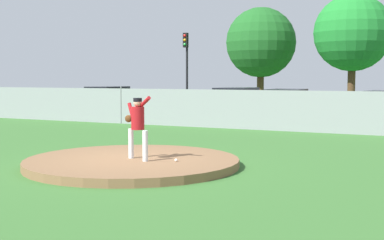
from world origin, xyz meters
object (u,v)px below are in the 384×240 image
pitcher_youth (137,122)px  parked_car_slate (236,105)px  traffic_cone_orange (178,115)px  traffic_light_near (186,58)px  parked_car_charcoal (108,101)px  parked_car_champagne (286,106)px  baseball (176,160)px

pitcher_youth → parked_car_slate: (-3.18, 14.52, -0.33)m
traffic_cone_orange → traffic_light_near: bearing=113.0°
pitcher_youth → traffic_light_near: traffic_light_near is taller
parked_car_charcoal → parked_car_champagne: bearing=-3.1°
baseball → parked_car_slate: bearing=106.2°
traffic_cone_orange → traffic_light_near: (-2.25, 5.30, 3.13)m
parked_car_charcoal → traffic_light_near: traffic_light_near is taller
parked_car_charcoal → traffic_cone_orange: size_ratio=8.46×
parked_car_charcoal → pitcher_youth: bearing=-52.3°
pitcher_youth → parked_car_charcoal: bearing=127.7°
baseball → parked_car_slate: parked_car_slate is taller
pitcher_youth → baseball: (0.99, 0.14, -0.89)m
parked_car_champagne → traffic_cone_orange: size_ratio=8.37×
parked_car_champagne → traffic_light_near: 9.12m
parked_car_slate → baseball: bearing=-73.8°
pitcher_youth → traffic_cone_orange: pitcher_youth is taller
baseball → traffic_light_near: 20.87m
parked_car_champagne → traffic_cone_orange: bearing=-168.3°
parked_car_champagne → traffic_cone_orange: 5.58m
parked_car_slate → traffic_cone_orange: 3.06m
baseball → traffic_cone_orange: (-6.93, 13.17, 0.03)m
parked_car_slate → traffic_light_near: traffic_light_near is taller
parked_car_charcoal → parked_car_champagne: parked_car_charcoal is taller
pitcher_youth → parked_car_champagne: bearing=92.0°
parked_car_charcoal → traffic_light_near: (3.46, 3.57, 2.59)m
pitcher_youth → parked_car_champagne: size_ratio=0.34×
pitcher_youth → parked_car_champagne: (-0.50, 14.44, -0.34)m
parked_car_charcoal → parked_car_slate: size_ratio=1.05×
parked_car_charcoal → traffic_cone_orange: (5.71, -1.73, -0.54)m
parked_car_charcoal → baseball: bearing=-49.7°
parked_car_champagne → parked_car_slate: parked_car_slate is taller
parked_car_champagne → traffic_light_near: traffic_light_near is taller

